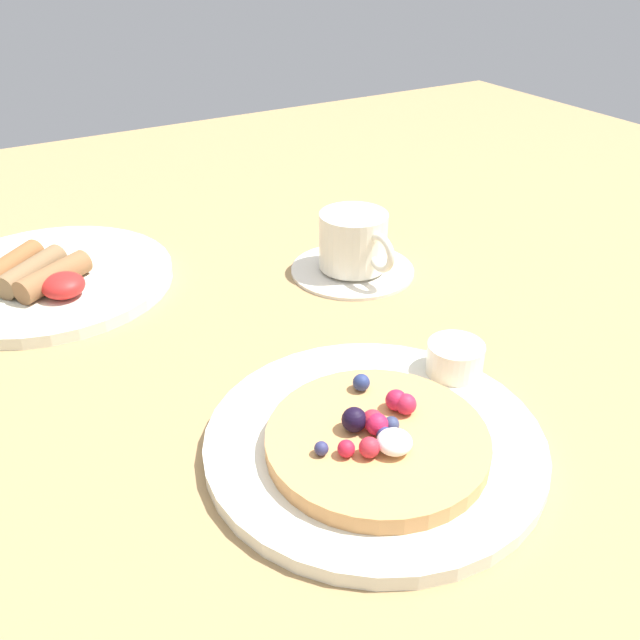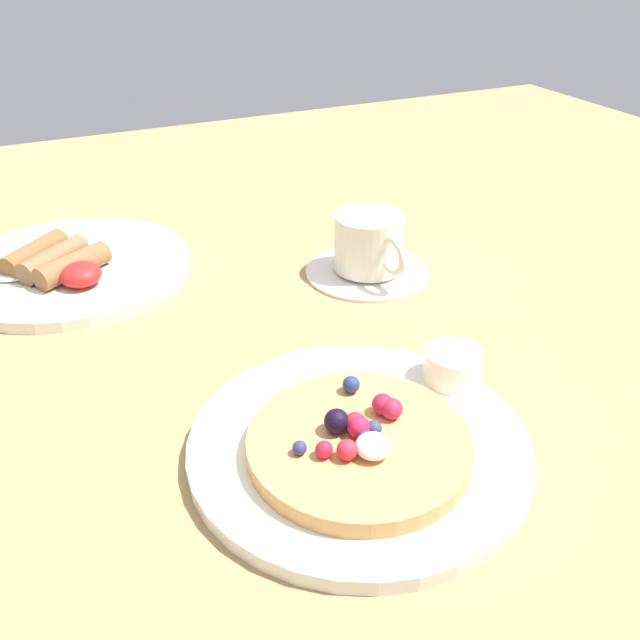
% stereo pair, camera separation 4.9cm
% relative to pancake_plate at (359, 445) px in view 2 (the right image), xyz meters
% --- Properties ---
extents(ground_plane, '(1.88, 1.59, 0.03)m').
position_rel_pancake_plate_xyz_m(ground_plane, '(-0.01, 0.13, -0.02)').
color(ground_plane, '#A07F52').
extents(pancake_plate, '(0.25, 0.25, 0.01)m').
position_rel_pancake_plate_xyz_m(pancake_plate, '(0.00, 0.00, 0.00)').
color(pancake_plate, white).
rests_on(pancake_plate, ground_plane).
extents(pancake_with_berries, '(0.16, 0.16, 0.03)m').
position_rel_pancake_plate_xyz_m(pancake_with_berries, '(-0.00, -0.01, 0.01)').
color(pancake_with_berries, tan).
rests_on(pancake_with_berries, pancake_plate).
extents(syrup_ramekin, '(0.05, 0.05, 0.03)m').
position_rel_pancake_plate_xyz_m(syrup_ramekin, '(0.10, 0.03, 0.02)').
color(syrup_ramekin, white).
rests_on(syrup_ramekin, pancake_plate).
extents(breakfast_plate, '(0.26, 0.26, 0.01)m').
position_rel_pancake_plate_xyz_m(breakfast_plate, '(-0.15, 0.39, 0.00)').
color(breakfast_plate, white).
rests_on(breakfast_plate, ground_plane).
extents(fried_breakfast, '(0.13, 0.13, 0.03)m').
position_rel_pancake_plate_xyz_m(fried_breakfast, '(-0.17, 0.37, 0.02)').
color(fried_breakfast, brown).
rests_on(fried_breakfast, breakfast_plate).
extents(coffee_saucer, '(0.14, 0.14, 0.01)m').
position_rel_pancake_plate_xyz_m(coffee_saucer, '(0.14, 0.25, -0.00)').
color(coffee_saucer, white).
rests_on(coffee_saucer, ground_plane).
extents(coffee_cup, '(0.07, 0.10, 0.06)m').
position_rel_pancake_plate_xyz_m(coffee_cup, '(0.14, 0.25, 0.03)').
color(coffee_cup, white).
rests_on(coffee_cup, coffee_saucer).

